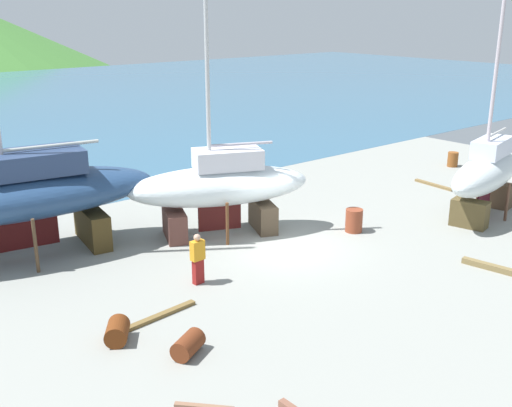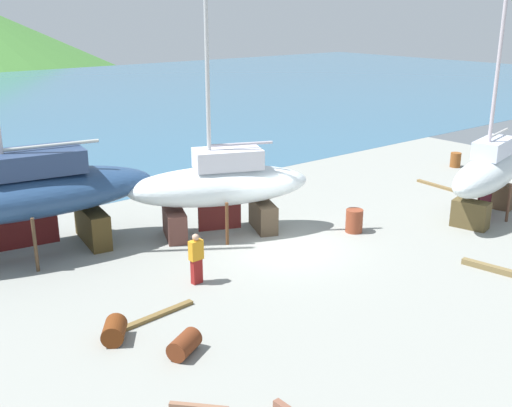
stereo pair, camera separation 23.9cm
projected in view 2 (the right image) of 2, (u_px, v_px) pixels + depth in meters
ground_plane at (315, 261)px, 21.09m from camera, size 41.98×41.98×0.00m
sailboat_far_slipway at (220, 186)px, 23.11m from camera, size 7.31×4.85×11.12m
sailboat_large_starboard at (22, 195)px, 21.03m from camera, size 9.80×4.61×13.92m
sailboat_small_center at (488, 173)px, 24.99m from camera, size 6.77×3.17×11.49m
worker at (196, 258)px, 19.11m from camera, size 0.45×0.26×1.66m
barrel_blue_faded at (354, 221)px, 23.69m from camera, size 0.89×0.89×0.91m
barrel_tar_black at (184, 345)px, 15.29m from camera, size 1.05×0.90×0.54m
barrel_by_slipway at (114, 331)px, 15.92m from camera, size 0.96×1.03×0.59m
barrel_ochre at (456, 160)px, 33.48m from camera, size 0.78×0.78×0.80m
timber_short_skew at (159, 315)px, 17.24m from camera, size 2.36×0.40×0.10m
timber_plank_far at (199, 407)px, 13.25m from camera, size 0.99×1.06×0.10m
timber_long_aft at (505, 272)px, 19.95m from camera, size 0.71×2.87×0.19m
timber_long_fore at (436, 185)px, 29.88m from camera, size 0.39×2.26×0.11m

